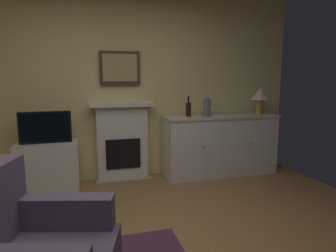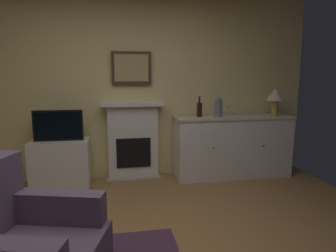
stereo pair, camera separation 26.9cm
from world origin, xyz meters
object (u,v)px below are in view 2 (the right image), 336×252
Objects in this scene: sideboard_cabinet at (232,146)px; tv_cabinet at (61,163)px; tv_set at (58,126)px; fireplace_unit at (133,141)px; wine_glass_center at (236,108)px; vase_decorative at (218,107)px; wine_bottle at (199,109)px; table_lamp at (275,96)px; wine_glass_left at (228,108)px; armchair at (21,252)px; framed_picture at (131,68)px.

sideboard_cabinet is 2.42m from tv_cabinet.
fireplace_unit is at bearing 10.77° from tv_set.
wine_glass_center is 0.28m from vase_decorative.
wine_bottle is at bearing 0.46° from tv_cabinet.
wine_glass_center reaches higher than tv_cabinet.
table_lamp is (2.08, -0.18, 0.62)m from fireplace_unit.
vase_decorative reaches higher than wine_glass_left.
table_lamp is 1.38× the size of wine_bottle.
tv_cabinet is at bearing 179.72° from table_lamp.
wine_bottle is at bearing -8.92° from fireplace_unit.
wine_bottle is 0.30× the size of armchair.
table_lamp reaches higher than wine_glass_center.
wine_glass_left reaches higher than tv_set.
vase_decorative is at bearing -166.39° from wine_glass_left.
wine_bottle is 1.92m from tv_set.
fireplace_unit is 0.64× the size of sideboard_cabinet.
fireplace_unit is 1.44m from wine_glass_left.
wine_glass_center is at bearing 3.67° from vase_decorative.
armchair is (-0.84, -2.41, -1.19)m from framed_picture.
fireplace_unit is at bearing 171.86° from wine_glass_center.
tv_cabinet is at bearing -170.55° from fireplace_unit.
table_lamp reaches higher than armchair.
framed_picture is 1.12m from wine_bottle.
wine_glass_left is 0.17m from vase_decorative.
fireplace_unit is 1.77× the size of tv_set.
framed_picture is 0.73× the size of tv_cabinet.
vase_decorative reaches higher than wine_glass_center.
vase_decorative is 2.17m from tv_set.
table_lamp is at bearing -1.53° from wine_bottle.
sideboard_cabinet is 0.75m from wine_bottle.
framed_picture is at bearing 173.88° from table_lamp.
table_lamp is at bearing 3.22° from vase_decorative.
sideboard_cabinet is at bearing 0.19° from tv_set.
sideboard_cabinet is 10.35× the size of wine_glass_center.
wine_glass_left is at bearing -0.60° from tv_cabinet.
table_lamp is 3.07m from tv_set.
wine_bottle reaches higher than wine_glass_center.
wine_glass_left is at bearing -179.25° from table_lamp.
wine_glass_center is 0.27× the size of tv_set.
fireplace_unit is 6.67× the size of wine_glass_center.
wine_bottle is 0.42m from wine_glass_left.
fireplace_unit is at bearing 175.12° from table_lamp.
fireplace_unit is 2.00× the size of framed_picture.
fireplace_unit is 1.30m from vase_decorative.
fireplace_unit reaches higher than armchair.
wine_glass_center is at bearing -0.56° from tv_set.
wine_bottle is 1.76× the size of wine_glass_center.
wine_bottle reaches higher than armchair.
fireplace_unit is at bearing 9.45° from tv_cabinet.
wine_glass_left is (-0.72, -0.01, -0.16)m from table_lamp.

